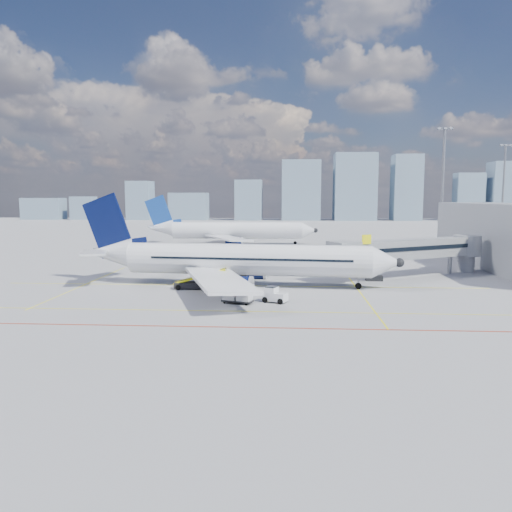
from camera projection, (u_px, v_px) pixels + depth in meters
The scene contains 13 objects.
ground at pixel (236, 299), 54.28m from camera, with size 420.00×420.00×0.00m, color gray.
apron_markings at pixel (226, 306), 50.44m from camera, with size 90.00×35.12×0.01m.
jet_bridge at pixel (417, 250), 69.11m from camera, with size 23.55×15.78×6.30m.
terminal_block at pixel (511, 236), 76.93m from camera, with size 10.00×42.00×10.00m.
floodlight_mast_ne at pixel (443, 185), 104.79m from camera, with size 3.20×0.61×25.45m.
floodlight_mast_far at pixel (503, 188), 137.77m from camera, with size 3.20×0.61×25.45m.
distant_skyline at pixel (326, 194), 239.60m from camera, with size 246.29×14.67×31.74m.
main_aircraft at pixel (234, 260), 62.03m from camera, with size 40.34×35.10×11.79m.
second_aircraft at pixel (230, 231), 116.88m from camera, with size 40.55×35.31×11.82m.
baggage_tug at pixel (274, 295), 52.29m from camera, with size 2.77×2.30×1.68m.
cargo_dolly at pixel (238, 294), 51.73m from camera, with size 3.45×2.32×1.74m.
belt_loader at pixel (194, 284), 59.87m from camera, with size 6.34×1.80×2.58m.
ramp_worker at pixel (267, 295), 52.39m from camera, with size 0.56×0.37×1.54m, color #FFF41A.
Camera 1 is at (5.56, -53.11, 10.97)m, focal length 35.00 mm.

